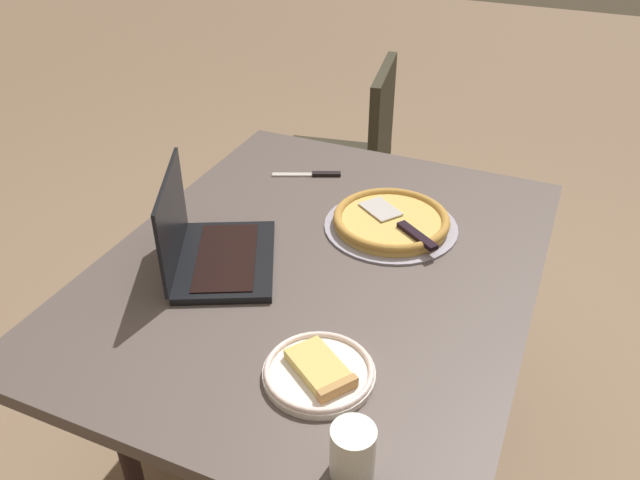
% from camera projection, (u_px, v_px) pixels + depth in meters
% --- Properties ---
extents(ground_plane, '(12.00, 12.00, 0.00)m').
position_uv_depth(ground_plane, '(320.00, 462.00, 1.92)').
color(ground_plane, '#846950').
extents(dining_table, '(1.23, 0.98, 0.75)m').
position_uv_depth(dining_table, '(320.00, 284.00, 1.54)').
color(dining_table, '#524642').
rests_on(dining_table, ground_plane).
extents(laptop, '(0.38, 0.34, 0.23)m').
position_uv_depth(laptop, '(209.00, 247.00, 1.46)').
color(laptop, black).
rests_on(laptop, dining_table).
extents(pizza_plate, '(0.21, 0.21, 0.04)m').
position_uv_depth(pizza_plate, '(319.00, 372.00, 1.18)').
color(pizza_plate, white).
rests_on(pizza_plate, dining_table).
extents(pizza_tray, '(0.34, 0.34, 0.04)m').
position_uv_depth(pizza_tray, '(391.00, 221.00, 1.61)').
color(pizza_tray, '#9D98AA').
rests_on(pizza_tray, dining_table).
extents(table_knife, '(0.10, 0.19, 0.01)m').
position_uv_depth(table_knife, '(314.00, 174.00, 1.86)').
color(table_knife, beige).
rests_on(table_knife, dining_table).
extents(drink_cup, '(0.07, 0.07, 0.10)m').
position_uv_depth(drink_cup, '(353.00, 451.00, 0.99)').
color(drink_cup, silver).
rests_on(drink_cup, dining_table).
extents(chair_near, '(0.50, 0.50, 0.87)m').
position_uv_depth(chair_near, '(349.00, 156.00, 2.52)').
color(chair_near, '#332F22').
rests_on(chair_near, ground_plane).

